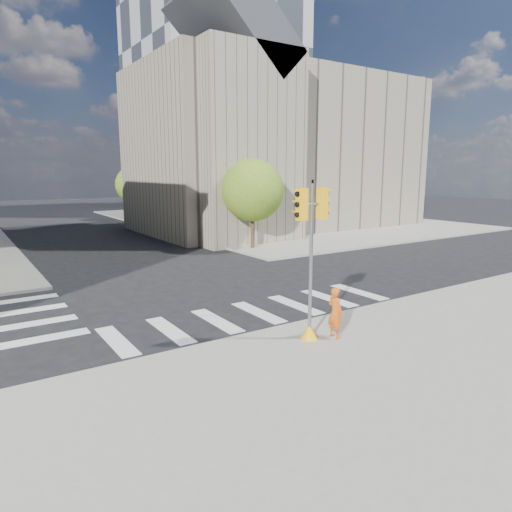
# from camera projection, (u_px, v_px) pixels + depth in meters

# --- Properties ---
(ground) EXTENTS (160.00, 160.00, 0.00)m
(ground) POSITION_uv_depth(u_px,v_px,m) (233.00, 300.00, 19.08)
(ground) COLOR black
(ground) RESTS_ON ground
(sidewalk_near) EXTENTS (30.00, 14.00, 0.15)m
(sidewalk_near) POSITION_uv_depth(u_px,v_px,m) (488.00, 412.00, 10.06)
(sidewalk_near) COLOR gray
(sidewalk_near) RESTS_ON ground
(sidewalk_far_right) EXTENTS (28.00, 40.00, 0.15)m
(sidewalk_far_right) POSITION_uv_depth(u_px,v_px,m) (268.00, 219.00, 51.24)
(sidewalk_far_right) COLOR gray
(sidewalk_far_right) RESTS_ON ground
(civic_building) EXTENTS (26.00, 16.00, 19.39)m
(civic_building) POSITION_uv_depth(u_px,v_px,m) (272.00, 150.00, 41.90)
(civic_building) COLOR gray
(civic_building) RESTS_ON ground
(office_tower) EXTENTS (20.00, 18.00, 30.00)m
(office_tower) POSITION_uv_depth(u_px,v_px,m) (214.00, 100.00, 62.72)
(office_tower) COLOR #9EA0A3
(office_tower) RESTS_ON ground
(tree_re_near) EXTENTS (4.20, 4.20, 6.16)m
(tree_re_near) POSITION_uv_depth(u_px,v_px,m) (253.00, 190.00, 30.61)
(tree_re_near) COLOR #382616
(tree_re_near) RESTS_ON ground
(tree_re_mid) EXTENTS (4.60, 4.60, 6.66)m
(tree_re_mid) POSITION_uv_depth(u_px,v_px,m) (179.00, 182.00, 40.39)
(tree_re_mid) COLOR #382616
(tree_re_mid) RESTS_ON ground
(tree_re_far) EXTENTS (4.00, 4.00, 5.88)m
(tree_re_far) POSITION_uv_depth(u_px,v_px,m) (134.00, 185.00, 50.31)
(tree_re_far) COLOR #382616
(tree_re_far) RESTS_ON ground
(lamp_near) EXTENTS (0.35, 0.18, 8.11)m
(lamp_near) POSITION_uv_depth(u_px,v_px,m) (229.00, 181.00, 34.07)
(lamp_near) COLOR black
(lamp_near) RESTS_ON sidewalk_far_right
(lamp_far) EXTENTS (0.35, 0.18, 8.11)m
(lamp_far) POSITION_uv_depth(u_px,v_px,m) (158.00, 179.00, 45.53)
(lamp_far) COLOR black
(lamp_far) RESTS_ON sidewalk_far_right
(traffic_signal) EXTENTS (1.07, 0.56, 4.91)m
(traffic_signal) POSITION_uv_depth(u_px,v_px,m) (311.00, 273.00, 13.88)
(traffic_signal) COLOR #FFB50D
(traffic_signal) RESTS_ON sidewalk_near
(photographer) EXTENTS (0.39, 0.59, 1.62)m
(photographer) POSITION_uv_depth(u_px,v_px,m) (335.00, 313.00, 14.21)
(photographer) COLOR #D15413
(photographer) RESTS_ON sidewalk_near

